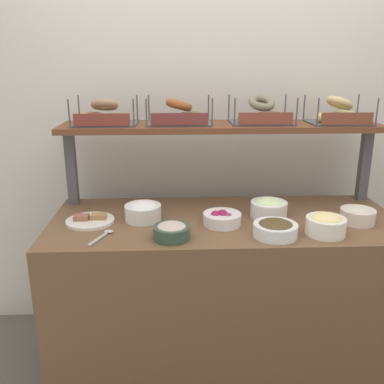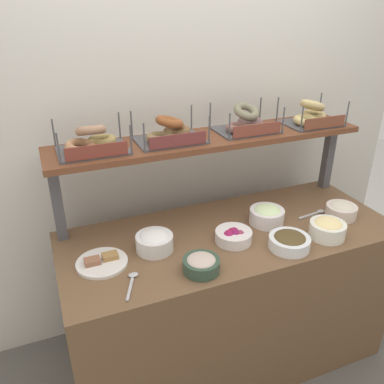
{
  "view_description": "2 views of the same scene",
  "coord_description": "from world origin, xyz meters",
  "px_view_note": "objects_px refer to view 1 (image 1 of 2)",
  "views": [
    {
      "loc": [
        -0.25,
        -1.95,
        1.6
      ],
      "look_at": [
        -0.16,
        0.0,
        0.99
      ],
      "focal_mm": 39.68,
      "sensor_mm": 36.0,
      "label": 1
    },
    {
      "loc": [
        -0.83,
        -1.52,
        1.92
      ],
      "look_at": [
        -0.18,
        0.09,
        1.07
      ],
      "focal_mm": 37.11,
      "sensor_mm": 36.0,
      "label": 2
    }
  ],
  "objects_px": {
    "serving_spoon_near_plate": "(104,235)",
    "bagel_basket_poppy": "(261,115)",
    "bowl_beet_salad": "(222,218)",
    "bagel_basket_plain": "(338,114)",
    "bagel_basket_everything": "(105,116)",
    "bowl_potato_salad": "(358,214)",
    "bowl_tuna_salad": "(172,231)",
    "serving_plate_white": "(90,220)",
    "bowl_cream_cheese": "(143,211)",
    "bagel_basket_cinnamon_raisin": "(179,115)",
    "bowl_egg_salad": "(326,224)",
    "bowl_scallion_spread": "(269,208)",
    "serving_spoon_by_edge": "(330,216)",
    "bowl_chocolate_spread": "(275,229)"
  },
  "relations": [
    {
      "from": "serving_spoon_near_plate",
      "to": "bagel_basket_poppy",
      "type": "xyz_separation_m",
      "value": [
        0.77,
        0.47,
        0.47
      ]
    },
    {
      "from": "bowl_beet_salad",
      "to": "bagel_basket_plain",
      "type": "relative_size",
      "value": 0.58
    },
    {
      "from": "bowl_beet_salad",
      "to": "bagel_basket_everything",
      "type": "xyz_separation_m",
      "value": [
        -0.58,
        0.35,
        0.44
      ]
    },
    {
      "from": "bagel_basket_plain",
      "to": "bagel_basket_everything",
      "type": "bearing_deg",
      "value": 179.37
    },
    {
      "from": "bowl_potato_salad",
      "to": "bagel_basket_poppy",
      "type": "relative_size",
      "value": 0.51
    },
    {
      "from": "bowl_tuna_salad",
      "to": "serving_plate_white",
      "type": "xyz_separation_m",
      "value": [
        -0.39,
        0.21,
        -0.03
      ]
    },
    {
      "from": "bowl_cream_cheese",
      "to": "serving_spoon_near_plate",
      "type": "height_order",
      "value": "bowl_cream_cheese"
    },
    {
      "from": "bagel_basket_cinnamon_raisin",
      "to": "bagel_basket_everything",
      "type": "bearing_deg",
      "value": -179.36
    },
    {
      "from": "bowl_egg_salad",
      "to": "serving_spoon_near_plate",
      "type": "relative_size",
      "value": 1.07
    },
    {
      "from": "bagel_basket_cinnamon_raisin",
      "to": "bowl_scallion_spread",
      "type": "bearing_deg",
      "value": -30.32
    },
    {
      "from": "bowl_tuna_salad",
      "to": "serving_spoon_near_plate",
      "type": "bearing_deg",
      "value": 173.12
    },
    {
      "from": "bowl_scallion_spread",
      "to": "bowl_beet_salad",
      "type": "relative_size",
      "value": 1.0
    },
    {
      "from": "bowl_potato_salad",
      "to": "bowl_cream_cheese",
      "type": "distance_m",
      "value": 1.03
    },
    {
      "from": "serving_spoon_by_edge",
      "to": "bagel_basket_everything",
      "type": "xyz_separation_m",
      "value": [
        -1.12,
        0.28,
        0.47
      ]
    },
    {
      "from": "bowl_scallion_spread",
      "to": "bowl_beet_salad",
      "type": "height_order",
      "value": "bowl_scallion_spread"
    },
    {
      "from": "bagel_basket_everything",
      "to": "bowl_scallion_spread",
      "type": "bearing_deg",
      "value": -17.12
    },
    {
      "from": "bowl_cream_cheese",
      "to": "bagel_basket_poppy",
      "type": "height_order",
      "value": "bagel_basket_poppy"
    },
    {
      "from": "bowl_egg_salad",
      "to": "bagel_basket_cinnamon_raisin",
      "type": "distance_m",
      "value": 0.91
    },
    {
      "from": "bowl_cream_cheese",
      "to": "bagel_basket_plain",
      "type": "relative_size",
      "value": 0.57
    },
    {
      "from": "bowl_chocolate_spread",
      "to": "serving_spoon_by_edge",
      "type": "xyz_separation_m",
      "value": [
        0.33,
        0.22,
        -0.03
      ]
    },
    {
      "from": "serving_spoon_by_edge",
      "to": "bagel_basket_cinnamon_raisin",
      "type": "bearing_deg",
      "value": 159.34
    },
    {
      "from": "bowl_tuna_salad",
      "to": "bowl_beet_salad",
      "type": "xyz_separation_m",
      "value": [
        0.24,
        0.15,
        -0.0
      ]
    },
    {
      "from": "bagel_basket_plain",
      "to": "serving_spoon_near_plate",
      "type": "bearing_deg",
      "value": -159.1
    },
    {
      "from": "bowl_beet_salad",
      "to": "serving_spoon_near_plate",
      "type": "distance_m",
      "value": 0.55
    },
    {
      "from": "bowl_chocolate_spread",
      "to": "bagel_basket_poppy",
      "type": "height_order",
      "value": "bagel_basket_poppy"
    },
    {
      "from": "bowl_tuna_salad",
      "to": "bagel_basket_plain",
      "type": "relative_size",
      "value": 0.53
    },
    {
      "from": "bowl_potato_salad",
      "to": "bagel_basket_everything",
      "type": "xyz_separation_m",
      "value": [
        -1.23,
        0.35,
        0.43
      ]
    },
    {
      "from": "bowl_scallion_spread",
      "to": "bowl_chocolate_spread",
      "type": "relative_size",
      "value": 0.92
    },
    {
      "from": "bowl_cream_cheese",
      "to": "serving_spoon_near_plate",
      "type": "relative_size",
      "value": 1.07
    },
    {
      "from": "bowl_tuna_salad",
      "to": "bagel_basket_plain",
      "type": "xyz_separation_m",
      "value": [
        0.88,
        0.49,
        0.44
      ]
    },
    {
      "from": "bowl_cream_cheese",
      "to": "serving_spoon_by_edge",
      "type": "xyz_separation_m",
      "value": [
        0.92,
        -0.01,
        -0.04
      ]
    },
    {
      "from": "bowl_tuna_salad",
      "to": "bowl_beet_salad",
      "type": "bearing_deg",
      "value": 33.02
    },
    {
      "from": "bowl_tuna_salad",
      "to": "bowl_beet_salad",
      "type": "relative_size",
      "value": 0.91
    },
    {
      "from": "bowl_tuna_salad",
      "to": "serving_spoon_near_plate",
      "type": "relative_size",
      "value": 0.99
    },
    {
      "from": "bowl_beet_salad",
      "to": "bowl_chocolate_spread",
      "type": "height_order",
      "value": "same"
    },
    {
      "from": "bowl_cream_cheese",
      "to": "bagel_basket_cinnamon_raisin",
      "type": "height_order",
      "value": "bagel_basket_cinnamon_raisin"
    },
    {
      "from": "bowl_tuna_salad",
      "to": "bagel_basket_everything",
      "type": "distance_m",
      "value": 0.75
    },
    {
      "from": "bowl_beet_salad",
      "to": "serving_spoon_by_edge",
      "type": "xyz_separation_m",
      "value": [
        0.55,
        0.07,
        -0.03
      ]
    },
    {
      "from": "bowl_scallion_spread",
      "to": "bagel_basket_everything",
      "type": "bearing_deg",
      "value": 162.88
    },
    {
      "from": "bowl_egg_salad",
      "to": "bagel_basket_plain",
      "type": "height_order",
      "value": "bagel_basket_plain"
    },
    {
      "from": "bowl_chocolate_spread",
      "to": "serving_spoon_by_edge",
      "type": "bearing_deg",
      "value": 33.78
    },
    {
      "from": "bowl_potato_salad",
      "to": "bagel_basket_everything",
      "type": "relative_size",
      "value": 0.51
    },
    {
      "from": "serving_spoon_near_plate",
      "to": "serving_spoon_by_edge",
      "type": "bearing_deg",
      "value": 9.82
    },
    {
      "from": "bowl_tuna_salad",
      "to": "bagel_basket_poppy",
      "type": "distance_m",
      "value": 0.82
    },
    {
      "from": "serving_spoon_by_edge",
      "to": "bowl_chocolate_spread",
      "type": "bearing_deg",
      "value": -146.22
    },
    {
      "from": "serving_plate_white",
      "to": "bowl_beet_salad",
      "type": "bearing_deg",
      "value": -5.13
    },
    {
      "from": "bowl_beet_salad",
      "to": "bagel_basket_cinnamon_raisin",
      "type": "height_order",
      "value": "bagel_basket_cinnamon_raisin"
    },
    {
      "from": "bowl_potato_salad",
      "to": "serving_plate_white",
      "type": "distance_m",
      "value": 1.29
    },
    {
      "from": "bowl_scallion_spread",
      "to": "bowl_potato_salad",
      "type": "bearing_deg",
      "value": -13.23
    },
    {
      "from": "bowl_tuna_salad",
      "to": "bagel_basket_everything",
      "type": "height_order",
      "value": "bagel_basket_everything"
    }
  ]
}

